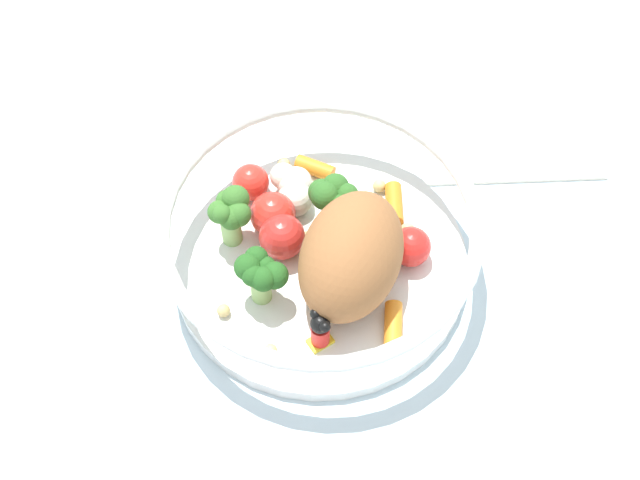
% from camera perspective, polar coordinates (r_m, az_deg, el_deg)
% --- Properties ---
extents(ground_plane, '(2.40, 2.40, 0.00)m').
position_cam_1_polar(ground_plane, '(0.61, 0.62, -0.29)').
color(ground_plane, silver).
extents(food_container, '(0.22, 0.22, 0.08)m').
position_cam_1_polar(food_container, '(0.57, 0.19, -0.08)').
color(food_container, white).
rests_on(food_container, ground_plane).
extents(folded_napkin, '(0.15, 0.17, 0.01)m').
position_cam_1_polar(folded_napkin, '(0.70, 12.58, 7.56)').
color(folded_napkin, silver).
rests_on(folded_napkin, ground_plane).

